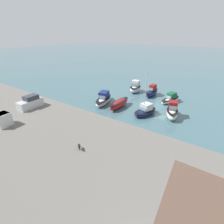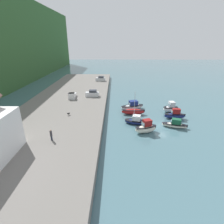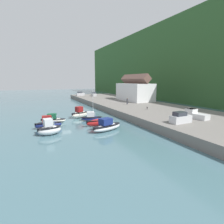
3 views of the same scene
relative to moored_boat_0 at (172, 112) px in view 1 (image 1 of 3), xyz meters
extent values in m
plane|color=#476B75|center=(3.32, -4.31, -1.12)|extent=(320.00, 320.00, 0.00)
cube|color=slate|center=(3.32, 21.06, -0.24)|extent=(116.80, 23.41, 1.76)
ellipsoid|color=white|center=(-0.01, 0.04, -0.28)|extent=(3.29, 5.14, 1.67)
ellipsoid|color=black|center=(-0.01, 0.04, 0.31)|extent=(3.39, 5.26, 0.12)
cube|color=maroon|center=(0.06, -0.19, 1.22)|extent=(1.85, 2.04, 1.32)
cube|color=#8CA5B2|center=(-0.26, 0.75, 1.02)|extent=(1.20, 0.49, 0.66)
cube|color=black|center=(0.72, -2.12, 0.05)|extent=(0.43, 0.38, 0.56)
ellipsoid|color=navy|center=(4.32, 1.79, -0.61)|extent=(3.51, 5.49, 1.01)
ellipsoid|color=black|center=(4.32, 1.79, -0.26)|extent=(3.62, 5.62, 0.12)
cube|color=silver|center=(4.25, 1.55, 0.47)|extent=(2.07, 2.16, 1.15)
cube|color=#8CA5B2|center=(4.54, 2.55, 0.30)|extent=(1.45, 0.50, 0.58)
cylinder|color=silver|center=(4.42, 2.16, 3.35)|extent=(0.10, 0.10, 6.91)
ellipsoid|color=red|center=(10.06, 1.77, -0.33)|extent=(1.61, 6.23, 1.58)
ellipsoid|color=black|center=(10.06, 1.77, 0.23)|extent=(1.67, 6.36, 0.12)
cube|color=black|center=(10.09, -1.18, -0.01)|extent=(0.36, 0.28, 0.56)
ellipsoid|color=silver|center=(14.04, 1.67, -0.47)|extent=(4.16, 7.02, 1.29)
ellipsoid|color=black|center=(14.04, 1.67, -0.02)|extent=(4.28, 7.18, 0.12)
cube|color=navy|center=(14.14, 1.35, 0.78)|extent=(2.31, 2.73, 1.22)
cube|color=#8CA5B2|center=(13.74, 2.60, 0.60)|extent=(1.48, 0.55, 0.61)
cube|color=black|center=(14.99, -1.35, -0.22)|extent=(0.43, 0.38, 0.56)
ellipsoid|color=white|center=(2.54, -7.02, -0.63)|extent=(3.25, 5.83, 0.97)
ellipsoid|color=black|center=(2.54, -7.02, -0.29)|extent=(3.35, 5.96, 0.12)
cube|color=#195638|center=(2.46, -7.28, 0.42)|extent=(1.81, 2.24, 1.14)
cube|color=#8CA5B2|center=(2.78, -6.21, 0.25)|extent=(1.16, 0.43, 0.57)
cube|color=black|center=(1.79, -9.55, -0.44)|extent=(0.42, 0.37, 0.56)
ellipsoid|color=navy|center=(7.49, -8.55, -0.41)|extent=(1.75, 5.28, 1.42)
ellipsoid|color=black|center=(7.49, -8.55, 0.09)|extent=(1.81, 5.39, 0.12)
cube|color=maroon|center=(7.48, -8.81, 0.93)|extent=(1.21, 1.88, 1.25)
cube|color=#8CA5B2|center=(7.53, -7.75, 0.74)|extent=(1.01, 0.15, 0.63)
cube|color=black|center=(7.37, -11.02, -0.12)|extent=(0.37, 0.30, 0.56)
ellipsoid|color=silver|center=(12.04, -8.81, -0.29)|extent=(2.82, 4.34, 1.66)
ellipsoid|color=black|center=(12.04, -8.81, 0.30)|extent=(2.92, 4.43, 0.12)
cube|color=silver|center=(12.07, -9.01, 1.20)|extent=(1.90, 1.64, 1.32)
cube|color=#8CA5B2|center=(11.96, -8.15, 1.01)|extent=(1.55, 0.31, 0.66)
cube|color=black|center=(12.30, -10.72, 0.05)|extent=(0.39, 0.33, 0.56)
cube|color=silver|center=(20.72, 14.04, 1.35)|extent=(1.90, 4.24, 1.40)
cube|color=#333842|center=(20.73, 13.72, 2.43)|extent=(1.59, 2.35, 0.76)
cube|color=silver|center=(17.92, 20.02, 1.60)|extent=(2.05, 2.06, 1.90)
cube|color=#2D333D|center=(17.92, 20.02, 2.30)|extent=(1.77, 1.94, 0.50)
cylinder|color=#232838|center=(-6.41, 18.07, 1.07)|extent=(0.32, 0.32, 0.85)
cylinder|color=#333338|center=(-6.41, 18.07, 2.02)|extent=(0.40, 0.40, 1.05)
sphere|color=tan|center=(-6.41, 18.07, 2.67)|extent=(0.24, 0.24, 0.24)
cylinder|color=black|center=(5.09, 17.83, 0.79)|extent=(0.12, 0.12, 0.28)
ellipsoid|color=black|center=(5.09, 17.83, 1.11)|extent=(0.82, 0.73, 0.36)
sphere|color=black|center=(4.81, 18.05, 1.21)|extent=(0.22, 0.22, 0.22)
camera|label=1|loc=(-7.34, 29.06, 13.03)|focal=28.00mm
camera|label=2|loc=(-33.56, 6.78, 17.25)|focal=28.00mm
camera|label=3|loc=(44.43, -11.56, 8.59)|focal=28.00mm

